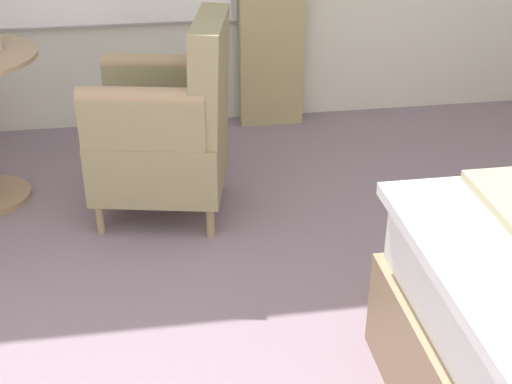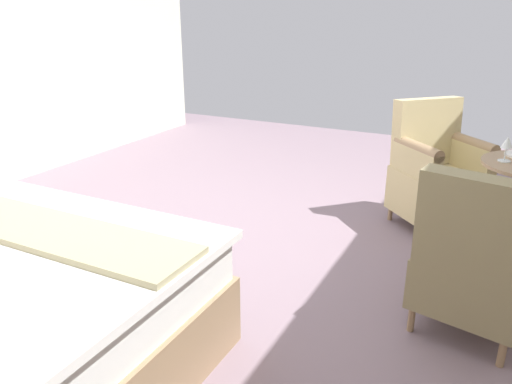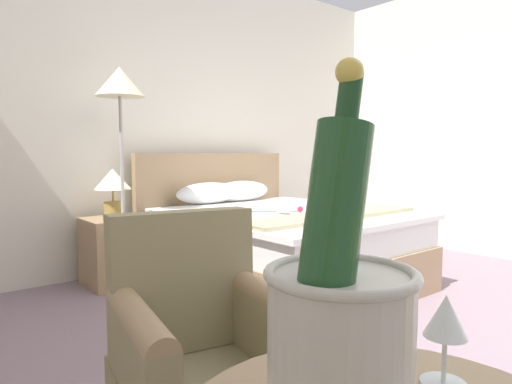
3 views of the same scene
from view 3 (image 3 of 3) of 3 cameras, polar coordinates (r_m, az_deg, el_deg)
ground_plane at (r=2.71m, az=29.27°, el=-19.58°), size 7.68×7.68×0.00m
wall_headboard_side at (r=4.65m, az=-9.45°, el=9.51°), size 5.34×0.12×2.94m
bed at (r=3.91m, az=2.67°, el=-6.25°), size 1.70×2.05×1.09m
nightstand at (r=4.00m, az=-17.26°, el=-7.08°), size 0.48×0.45×0.56m
bedside_lamp at (r=3.92m, az=-17.47°, el=0.92°), size 0.30×0.30×0.41m
floor_lamp_brass at (r=3.81m, az=-16.62°, el=11.14°), size 0.38×0.38×1.77m
champagne_bucket at (r=0.66m, az=10.31°, el=-16.17°), size 0.21×0.21×0.51m
wine_glass_near_edge at (r=0.84m, az=22.61°, el=-14.80°), size 0.08×0.08×0.16m
armchair_by_window at (r=1.56m, az=-6.79°, el=-21.06°), size 0.62×0.67×0.90m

